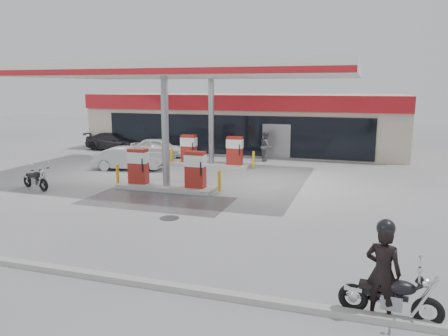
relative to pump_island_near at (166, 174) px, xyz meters
The scene contains 15 objects.
ground 2.12m from the pump_island_near, 90.00° to the right, with size 90.00×90.00×0.00m, color gray.
wet_patch 2.18m from the pump_island_near, 75.96° to the right, with size 6.00×3.00×0.00m, color #4C4C4F.
drain_cover 4.53m from the pump_island_near, 63.43° to the right, with size 0.70×0.70×0.01m, color #38383A.
kerb 9.02m from the pump_island_near, 90.00° to the right, with size 28.00×0.25×0.15m, color gray.
store_building 14.00m from the pump_island_near, 89.98° to the left, with size 22.00×8.22×4.00m.
canopy 5.46m from the pump_island_near, 90.00° to the left, with size 16.00×10.02×5.51m.
pump_island_near is the anchor object (origin of this frame).
pump_island_far 6.00m from the pump_island_near, 90.00° to the left, with size 5.14×1.30×1.78m.
main_motorcycle 12.62m from the pump_island_near, 44.22° to the right, with size 2.00×0.76×1.03m.
biker_main 12.47m from the pump_island_near, 44.78° to the right, with size 0.70×0.46×1.91m, color black.
parked_motorcycle 5.85m from the pump_island_near, 161.41° to the right, with size 1.87×0.98×0.99m.
sedan_white 9.33m from the pump_island_near, 118.54° to the left, with size 1.47×3.66×1.25m, color silver.
attendant 9.18m from the pump_island_near, 73.61° to the left, with size 0.90×0.70×1.85m, color #515256.
hatchback_silver 5.40m from the pump_island_near, 138.18° to the left, with size 1.33×3.82×1.26m, color #A6AAAE.
parked_car_left 13.38m from the pump_island_near, 131.64° to the left, with size 1.77×4.35×1.26m, color black.
Camera 1 is at (8.37, -15.39, 4.54)m, focal length 35.00 mm.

